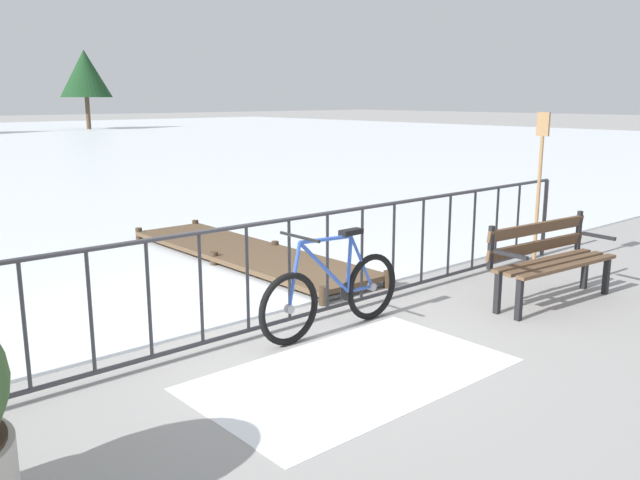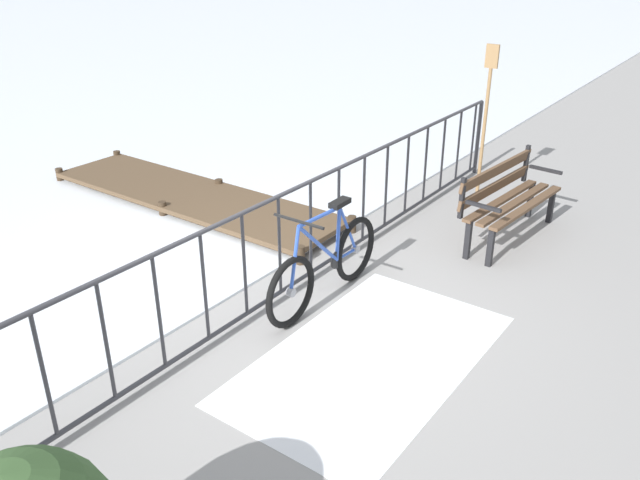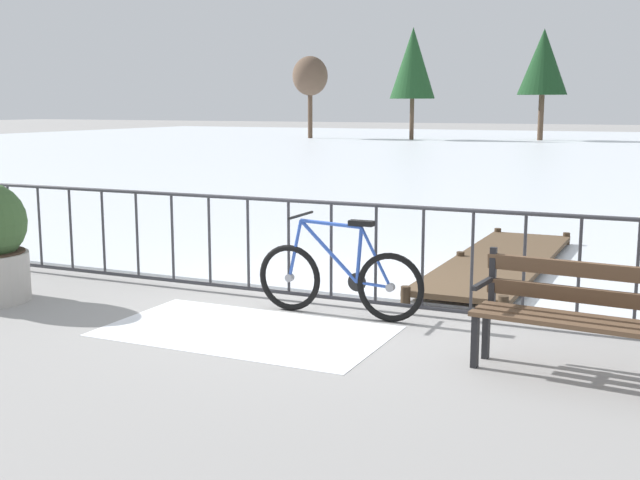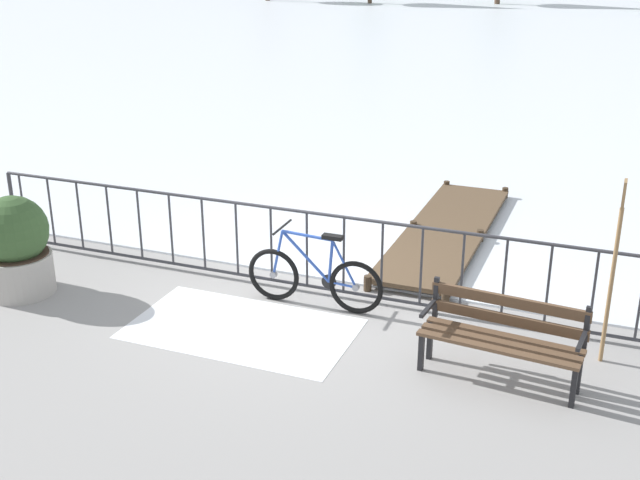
% 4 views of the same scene
% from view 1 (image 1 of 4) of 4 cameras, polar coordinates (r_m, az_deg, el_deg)
% --- Properties ---
extents(ground_plane, '(160.00, 160.00, 0.00)m').
position_cam_1_polar(ground_plane, '(6.42, -2.60, -7.46)').
color(ground_plane, gray).
extents(snow_patch, '(2.54, 1.47, 0.01)m').
position_cam_1_polar(snow_patch, '(5.39, 2.92, -11.38)').
color(snow_patch, white).
rests_on(snow_patch, ground).
extents(railing_fence, '(9.06, 0.06, 1.07)m').
position_cam_1_polar(railing_fence, '(6.25, -2.65, -2.62)').
color(railing_fence, '#38383D').
rests_on(railing_fence, ground).
extents(bicycle_near_railing, '(1.71, 0.52, 0.97)m').
position_cam_1_polar(bicycle_near_railing, '(6.20, 1.13, -4.59)').
color(bicycle_near_railing, black).
rests_on(bicycle_near_railing, ground).
extents(park_bench, '(1.64, 0.63, 0.89)m').
position_cam_1_polar(park_bench, '(7.46, 19.03, -1.23)').
color(park_bench, brown).
rests_on(park_bench, ground).
extents(oar_upright, '(0.04, 0.16, 1.98)m').
position_cam_1_polar(oar_upright, '(8.51, 18.31, 4.69)').
color(oar_upright, '#937047').
rests_on(oar_upright, ground).
extents(wooden_dock, '(1.10, 4.36, 0.20)m').
position_cam_1_polar(wooden_dock, '(8.94, -6.39, -1.06)').
color(wooden_dock, brown).
rests_on(wooden_dock, ground).
extents(tree_centre, '(3.37, 3.37, 5.24)m').
position_cam_1_polar(tree_centre, '(48.16, -19.53, 13.31)').
color(tree_centre, brown).
rests_on(tree_centre, ground).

